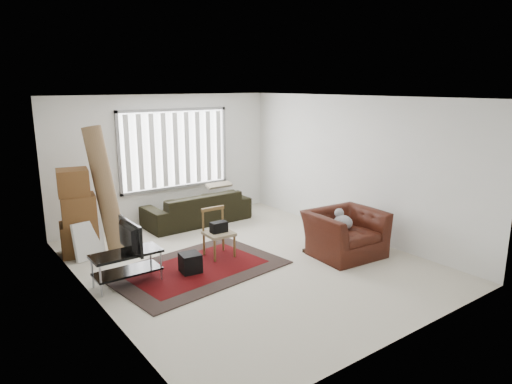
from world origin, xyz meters
TOP-DOWN VIEW (x-y plane):
  - room at (0.03, 0.51)m, footprint 6.00×6.02m
  - persian_rug at (-0.85, 0.22)m, footprint 2.85×2.08m
  - tv_stand at (-1.95, 0.34)m, footprint 1.01×0.45m
  - tv at (-1.95, 0.34)m, footprint 0.11×0.82m
  - subwoofer at (-1.01, 0.15)m, footprint 0.34×0.34m
  - moving_boxes at (-2.15, 2.04)m, footprint 0.71×0.67m
  - white_flatpack at (-2.10, 1.71)m, footprint 0.54×0.29m
  - rolled_rug at (-1.69, 1.90)m, footprint 0.61×0.84m
  - sofa at (0.41, 2.45)m, footprint 2.27×1.01m
  - side_chair at (-0.28, 0.49)m, footprint 0.47×0.47m
  - armchair at (1.53, -0.74)m, footprint 1.28×1.14m

SIDE VIEW (x-z plane):
  - persian_rug at x=-0.85m, z-range 0.00..0.02m
  - subwoofer at x=-1.01m, z-range 0.02..0.32m
  - white_flatpack at x=-2.10m, z-range 0.00..0.66m
  - tv_stand at x=-1.95m, z-range 0.11..0.61m
  - sofa at x=0.41m, z-range 0.00..0.87m
  - armchair at x=1.53m, z-range 0.00..0.89m
  - side_chair at x=-0.28m, z-range 0.05..0.89m
  - moving_boxes at x=-2.15m, z-range -0.05..1.45m
  - tv at x=-1.95m, z-range 0.50..0.97m
  - rolled_rug at x=-1.69m, z-range 0.00..2.23m
  - room at x=0.03m, z-range 0.40..3.11m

